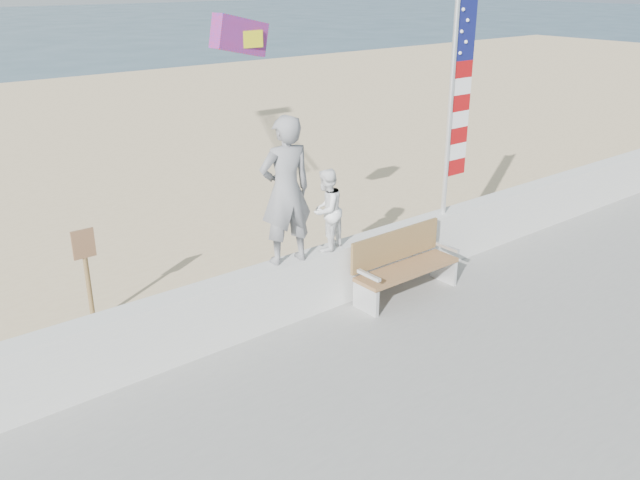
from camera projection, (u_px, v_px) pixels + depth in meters
The scene contains 9 objects.
ground at pixel (397, 384), 8.55m from camera, with size 220.00×220.00×0.00m, color #2C4758.
sand at pixel (111, 204), 15.06m from camera, with size 90.00×40.00×0.08m, color #D0B68B.
seawall at pixel (301, 286), 9.77m from camera, with size 30.00×0.35×0.90m, color silver.
adult at pixel (286, 191), 9.09m from camera, with size 0.75×0.49×2.06m, color slate.
child at pixel (326, 210), 9.66m from camera, with size 0.58×0.46×1.20m, color white.
bench at pixel (403, 263), 10.37m from camera, with size 1.80×0.57×1.00m.
flag at pixel (456, 98), 10.73m from camera, with size 0.50×0.08×3.50m.
parafoil_kite at pixel (241, 36), 9.57m from camera, with size 0.95×0.35×0.64m.
sign at pixel (87, 269), 9.55m from camera, with size 0.32×0.07×1.46m.
Camera 1 is at (-5.32, -5.07, 4.84)m, focal length 38.00 mm.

